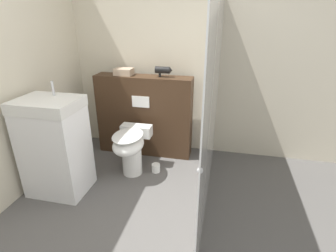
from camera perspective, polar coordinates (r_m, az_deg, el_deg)
The scene contains 8 objects.
wall_back at distance 3.39m, azimuth 2.62°, elevation 14.87°, with size 8.00×0.06×2.50m.
partition_panel at distance 3.43m, azimuth -5.14°, elevation 2.27°, with size 1.23×0.26×1.04m.
shower_glass at distance 2.37m, azimuth 9.68°, elevation 4.00°, with size 0.04×2.05×1.94m.
toilet at distance 3.00m, azimuth -8.15°, elevation -4.51°, with size 0.36×0.57×0.54m.
sink_vanity at distance 2.88m, azimuth -23.37°, elevation -4.18°, with size 0.59×0.46×1.15m.
hair_drier at distance 3.20m, azimuth -1.00°, elevation 12.07°, with size 0.21×0.08×0.13m.
folded_towel at distance 3.36m, azimuth -9.61°, elevation 11.59°, with size 0.22×0.17×0.08m.
spare_toilet_roll at distance 3.16m, azimuth -2.66°, elevation -9.10°, with size 0.10×0.10×0.10m.
Camera 1 is at (0.60, -1.14, 1.73)m, focal length 28.00 mm.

